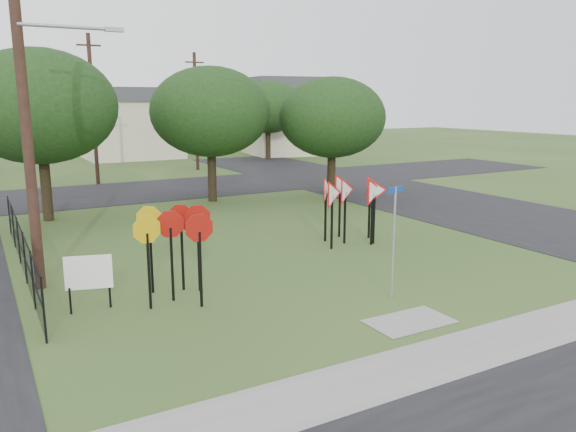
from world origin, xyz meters
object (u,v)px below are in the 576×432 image
object	(u,v)px
stop_sign_cluster	(175,232)
info_board	(89,274)
street_name_sign	(394,235)
yield_sign_cluster	(352,193)

from	to	relation	value
stop_sign_cluster	info_board	bearing A→B (deg)	175.96
street_name_sign	yield_sign_cluster	xyz separation A→B (m)	(2.52, 5.38, 0.13)
stop_sign_cluster	yield_sign_cluster	size ratio (longest dim) A/B	0.78
stop_sign_cluster	yield_sign_cluster	xyz separation A→B (m)	(7.45, 2.60, 0.04)
street_name_sign	yield_sign_cluster	world-z (taller)	street_name_sign
street_name_sign	stop_sign_cluster	size ratio (longest dim) A/B	1.23
info_board	stop_sign_cluster	bearing A→B (deg)	-4.04
stop_sign_cluster	street_name_sign	bearing A→B (deg)	-29.38
info_board	street_name_sign	bearing A→B (deg)	-22.45
yield_sign_cluster	info_board	world-z (taller)	yield_sign_cluster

